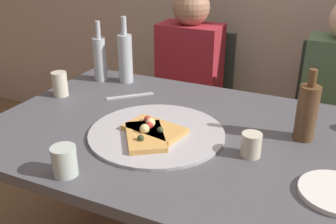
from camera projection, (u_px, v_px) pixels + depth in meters
The scene contains 15 objects.
dining_table at pixel (200, 151), 1.44m from camera, with size 1.64×1.00×0.75m.
pizza_tray at pixel (157, 133), 1.41m from camera, with size 0.51×0.51×0.01m, color #ADADB2.
pizza_slice_last at pixel (154, 128), 1.41m from camera, with size 0.24×0.17×0.05m.
pizza_slice_extra at pixel (145, 135), 1.36m from camera, with size 0.23×0.26×0.05m.
wine_bottle at pixel (100, 58), 1.91m from camera, with size 0.07×0.07×0.30m.
beer_bottle at pixel (307, 112), 1.34m from camera, with size 0.07×0.07×0.26m.
water_bottle at pixel (125, 57), 1.88m from camera, with size 0.07×0.07×0.33m.
tumbler_near at pixel (60, 84), 1.74m from camera, with size 0.07×0.07×0.11m, color beige.
tumbler_far at pixel (64, 161), 1.16m from camera, with size 0.08×0.08×0.09m, color #B7C6BC.
wine_glass at pixel (251, 145), 1.26m from camera, with size 0.07×0.07×0.08m, color beige.
table_knife at pixel (130, 96), 1.75m from camera, with size 0.22×0.02×0.01m, color #B7B7BC.
chair_left at pixel (192, 95), 2.40m from camera, with size 0.44×0.44×0.90m.
chair_right at pixel (333, 119), 2.08m from camera, with size 0.44×0.44×0.90m.
guest_in_sweater at pixel (184, 84), 2.22m from camera, with size 0.36×0.56×1.17m.
guest_in_beanie at pixel (335, 108), 1.91m from camera, with size 0.36×0.56×1.17m.
Camera 1 is at (0.42, -1.19, 1.41)m, focal length 40.72 mm.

